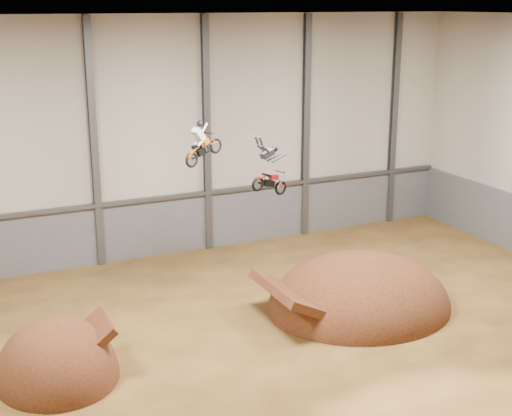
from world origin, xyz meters
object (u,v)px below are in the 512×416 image
(landing_ramp, at_px, (359,308))
(fmx_rider_a, at_px, (205,138))
(takeoff_ramp, at_px, (58,377))
(fmx_rider_b, at_px, (268,167))

(landing_ramp, relative_size, fmx_rider_a, 4.06)
(landing_ramp, distance_m, fmx_rider_a, 11.33)
(takeoff_ramp, bearing_deg, fmx_rider_a, 25.99)
(landing_ramp, distance_m, fmx_rider_b, 9.55)
(fmx_rider_a, relative_size, fmx_rider_b, 0.86)
(takeoff_ramp, height_order, landing_ramp, landing_ramp)
(takeoff_ramp, relative_size, landing_ramp, 0.60)
(takeoff_ramp, height_order, fmx_rider_a, fmx_rider_a)
(fmx_rider_a, distance_m, fmx_rider_b, 4.32)
(landing_ramp, bearing_deg, fmx_rider_b, -172.38)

